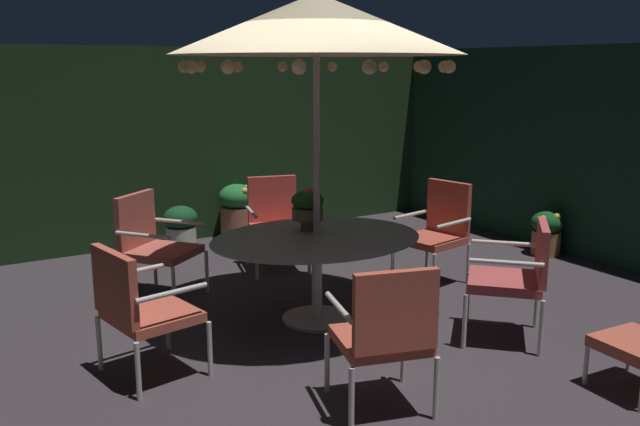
# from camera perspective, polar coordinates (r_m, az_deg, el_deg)

# --- Properties ---
(ground_plane) EXTENTS (7.88, 7.09, 0.02)m
(ground_plane) POSITION_cam_1_polar(r_m,az_deg,el_deg) (5.88, -0.51, -9.39)
(ground_plane) COLOR #3B3339
(hedge_backdrop_rear) EXTENTS (7.88, 0.30, 2.40)m
(hedge_backdrop_rear) POSITION_cam_1_polar(r_m,az_deg,el_deg) (8.61, -12.20, 5.64)
(hedge_backdrop_rear) COLOR black
(hedge_backdrop_rear) RESTS_ON ground_plane
(hedge_backdrop_right) EXTENTS (0.30, 7.09, 2.40)m
(hedge_backdrop_right) POSITION_cam_1_polar(r_m,az_deg,el_deg) (8.14, 23.18, 4.54)
(hedge_backdrop_right) COLOR #163021
(hedge_backdrop_right) RESTS_ON ground_plane
(patio_dining_table) EXTENTS (1.85, 1.51, 0.76)m
(patio_dining_table) POSITION_cam_1_polar(r_m,az_deg,el_deg) (5.73, -0.27, -3.08)
(patio_dining_table) COLOR silver
(patio_dining_table) RESTS_ON ground_plane
(patio_umbrella) EXTENTS (2.37, 2.37, 2.81)m
(patio_umbrella) POSITION_cam_1_polar(r_m,az_deg,el_deg) (5.53, -0.29, 15.67)
(patio_umbrella) COLOR beige
(patio_umbrella) RESTS_ON ground_plane
(centerpiece_planter) EXTENTS (0.28, 0.28, 0.38)m
(centerpiece_planter) POSITION_cam_1_polar(r_m,az_deg,el_deg) (5.83, -1.07, 0.61)
(centerpiece_planter) COLOR #7F6451
(centerpiece_planter) RESTS_ON patio_dining_table
(patio_chair_north) EXTENTS (0.86, 0.86, 1.00)m
(patio_chair_north) POSITION_cam_1_polar(r_m,az_deg,el_deg) (6.51, -14.06, -2.26)
(patio_chair_north) COLOR beige
(patio_chair_north) RESTS_ON ground_plane
(patio_chair_northeast) EXTENTS (0.69, 0.73, 0.96)m
(patio_chair_northeast) POSITION_cam_1_polar(r_m,az_deg,el_deg) (4.88, -15.19, -7.49)
(patio_chair_northeast) COLOR silver
(patio_chair_northeast) RESTS_ON ground_plane
(patio_chair_east) EXTENTS (0.71, 0.70, 0.99)m
(patio_chair_east) POSITION_cam_1_polar(r_m,az_deg,el_deg) (4.26, 5.64, -9.83)
(patio_chair_east) COLOR beige
(patio_chair_east) RESTS_ON ground_plane
(patio_chair_southeast) EXTENTS (0.85, 0.85, 0.97)m
(patio_chair_southeast) POSITION_cam_1_polar(r_m,az_deg,el_deg) (5.58, 16.43, -4.79)
(patio_chair_southeast) COLOR beige
(patio_chair_southeast) RESTS_ON ground_plane
(patio_chair_south) EXTENTS (0.68, 0.66, 1.02)m
(patio_chair_south) POSITION_cam_1_polar(r_m,az_deg,el_deg) (6.93, 10.01, -1.17)
(patio_chair_south) COLOR silver
(patio_chair_south) RESTS_ON ground_plane
(patio_chair_southwest) EXTENTS (0.72, 0.70, 0.99)m
(patio_chair_southwest) POSITION_cam_1_polar(r_m,az_deg,el_deg) (7.30, -3.82, -0.36)
(patio_chair_southwest) COLOR beige
(patio_chair_southwest) RESTS_ON ground_plane
(ottoman_footrest) EXTENTS (0.51, 0.50, 0.36)m
(ottoman_footrest) POSITION_cam_1_polar(r_m,az_deg,el_deg) (5.10, 25.38, -10.22)
(ottoman_footrest) COLOR beige
(ottoman_footrest) RESTS_ON ground_plane
(potted_plant_right_near) EXTENTS (0.46, 0.46, 0.71)m
(potted_plant_right_near) POSITION_cam_1_polar(r_m,az_deg,el_deg) (8.61, -7.02, 0.24)
(potted_plant_right_near) COLOR #AB6547
(potted_plant_right_near) RESTS_ON ground_plane
(potted_plant_front_corner) EXTENTS (0.40, 0.40, 0.54)m
(potted_plant_front_corner) POSITION_cam_1_polar(r_m,az_deg,el_deg) (8.18, -11.72, -1.15)
(potted_plant_front_corner) COLOR beige
(potted_plant_front_corner) RESTS_ON ground_plane
(potted_plant_back_right) EXTENTS (0.37, 0.39, 0.51)m
(potted_plant_back_right) POSITION_cam_1_polar(r_m,az_deg,el_deg) (8.28, 18.67, -1.48)
(potted_plant_back_right) COLOR #A96D42
(potted_plant_back_right) RESTS_ON ground_plane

